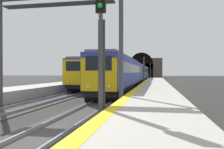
{
  "coord_description": "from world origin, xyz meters",
  "views": [
    {
      "loc": [
        -7.39,
        -3.97,
        2.35
      ],
      "look_at": [
        15.45,
        0.39,
        2.14
      ],
      "focal_mm": 37.21,
      "sensor_mm": 36.0,
      "label": 1
    }
  ],
  "objects": [
    {
      "name": "ground_plane",
      "position": [
        0.0,
        0.0,
        0.0
      ],
      "size": [
        320.0,
        320.0,
        0.0
      ],
      "primitive_type": "plane",
      "color": "#282623"
    },
    {
      "name": "platform_right",
      "position": [
        0.0,
        -3.8,
        0.47
      ],
      "size": [
        112.0,
        3.52,
        0.93
      ],
      "primitive_type": "cube",
      "color": "#ADA89E",
      "rests_on": "ground_plane"
    },
    {
      "name": "platform_right_edge_strip",
      "position": [
        0.0,
        -2.29,
        0.94
      ],
      "size": [
        112.0,
        0.5,
        0.01
      ],
      "primitive_type": "cube",
      "color": "yellow",
      "rests_on": "platform_right"
    },
    {
      "name": "track_main_line",
      "position": [
        0.0,
        0.0,
        0.04
      ],
      "size": [
        160.0,
        2.81,
        0.21
      ],
      "color": "#383533",
      "rests_on": "ground_plane"
    },
    {
      "name": "train_main_approaching",
      "position": [
        38.38,
        0.0,
        2.34
      ],
      "size": [
        59.34,
        2.98,
        4.05
      ],
      "rotation": [
        0.0,
        0.0,
        3.13
      ],
      "color": "navy",
      "rests_on": "ground_plane"
    },
    {
      "name": "train_adjacent_platform",
      "position": [
        45.15,
        4.64,
        2.34
      ],
      "size": [
        58.56,
        2.87,
        4.08
      ],
      "rotation": [
        0.0,
        0.0,
        3.14
      ],
      "color": "navy",
      "rests_on": "ground_plane"
    },
    {
      "name": "railway_signal_near",
      "position": [
        1.39,
        -1.85,
        3.43
      ],
      "size": [
        0.39,
        0.38,
        5.71
      ],
      "rotation": [
        0.0,
        0.0,
        3.14
      ],
      "color": "#38383D",
      "rests_on": "ground_plane"
    },
    {
      "name": "railway_signal_mid",
      "position": [
        33.18,
        -1.85,
        3.02
      ],
      "size": [
        0.39,
        0.38,
        5.15
      ],
      "rotation": [
        0.0,
        0.0,
        3.14
      ],
      "color": "#4C4C54",
      "rests_on": "ground_plane"
    },
    {
      "name": "railway_signal_far",
      "position": [
        79.64,
        -1.85,
        3.56
      ],
      "size": [
        0.39,
        0.38,
        5.95
      ],
      "rotation": [
        0.0,
        0.0,
        3.14
      ],
      "color": "#38383D",
      "rests_on": "ground_plane"
    },
    {
      "name": "overhead_signal_gantry",
      "position": [
        6.72,
        2.32,
        5.65
      ],
      "size": [
        0.7,
        8.6,
        7.55
      ],
      "color": "#3F3F47",
      "rests_on": "ground_plane"
    },
    {
      "name": "tunnel_portal",
      "position": [
        94.36,
        2.32,
        4.3
      ],
      "size": [
        2.35,
        17.77,
        10.95
      ],
      "color": "#51473D",
      "rests_on": "ground_plane"
    },
    {
      "name": "catenary_mast_near",
      "position": [
        43.24,
        10.56,
        3.98
      ],
      "size": [
        0.22,
        2.27,
        7.73
      ],
      "color": "#595B60",
      "rests_on": "ground_plane"
    }
  ]
}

